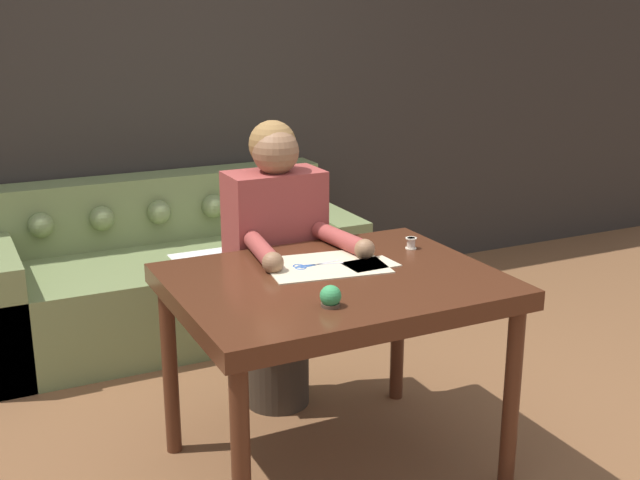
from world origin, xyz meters
name	(u,v)px	position (x,y,z in m)	size (l,w,h in m)	color
ground_plane	(316,465)	(0.00, 0.00, 0.00)	(16.00, 16.00, 0.00)	brown
wall_back	(158,80)	(0.00, 2.01, 1.30)	(8.00, 0.06, 2.60)	#2D2823
dining_table	(334,298)	(0.06, -0.04, 0.69)	(1.15, 0.90, 0.77)	#472314
couch	(170,278)	(-0.11, 1.57, 0.29)	(1.94, 0.88, 0.80)	olive
person	(277,268)	(0.07, 0.53, 0.63)	(0.46, 0.62, 1.26)	#33281E
pattern_paper_main	(325,265)	(0.08, 0.09, 0.77)	(0.48, 0.37, 0.00)	beige
pattern_paper_offcut	(370,264)	(0.24, 0.02, 0.77)	(0.20, 0.14, 0.00)	beige
scissors	(309,266)	(0.02, 0.10, 0.78)	(0.19, 0.07, 0.01)	silver
thread_spool	(411,243)	(0.49, 0.13, 0.80)	(0.04, 0.04, 0.05)	beige
pin_cushion	(331,297)	(-0.09, -0.29, 0.81)	(0.07, 0.07, 0.07)	#4C3828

